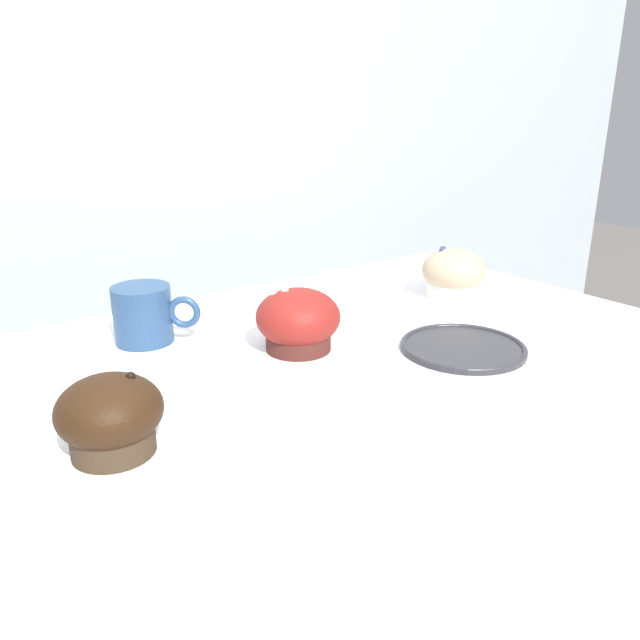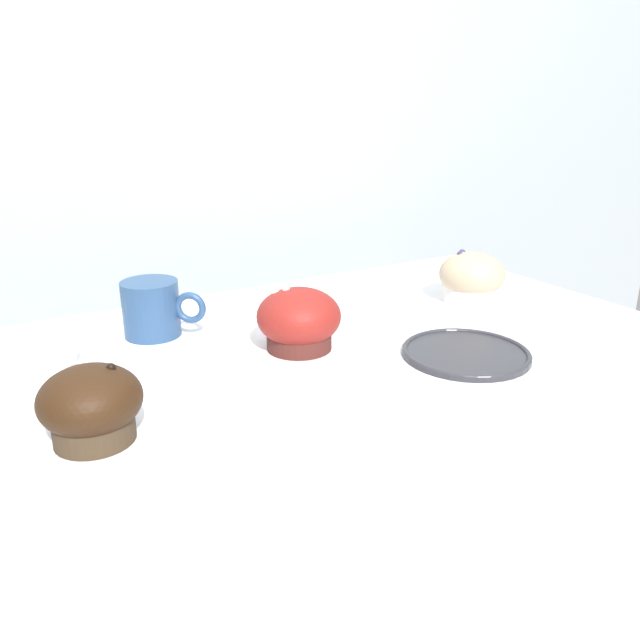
# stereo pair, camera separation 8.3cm
# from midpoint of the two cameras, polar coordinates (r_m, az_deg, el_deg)

# --- Properties ---
(wall_back) EXTENTS (3.20, 0.10, 1.80)m
(wall_back) POSITION_cam_midpoint_polar(r_m,az_deg,el_deg) (1.39, -15.89, 3.46)
(wall_back) COLOR #A8B2B7
(wall_back) RESTS_ON ground
(display_counter) EXTENTS (1.00, 0.64, 0.94)m
(display_counter) POSITION_cam_midpoint_polar(r_m,az_deg,el_deg) (1.13, -1.15, -25.17)
(display_counter) COLOR white
(display_counter) RESTS_ON ground
(muffin_front_center) EXTENTS (0.10, 0.10, 0.08)m
(muffin_front_center) POSITION_cam_midpoint_polar(r_m,az_deg,el_deg) (0.64, -22.22, -8.26)
(muffin_front_center) COLOR #3E2F1F
(muffin_front_center) RESTS_ON display_counter
(muffin_back_left) EXTENTS (0.11, 0.11, 0.08)m
(muffin_back_left) POSITION_cam_midpoint_polar(r_m,az_deg,el_deg) (1.08, 9.98, 4.09)
(muffin_back_left) COLOR silver
(muffin_back_left) RESTS_ON display_counter
(muffin_back_right) EXTENTS (0.11, 0.11, 0.09)m
(muffin_back_right) POSITION_cam_midpoint_polar(r_m,az_deg,el_deg) (0.84, -4.85, -0.17)
(muffin_back_right) COLOR #4B211B
(muffin_back_right) RESTS_ON display_counter
(coffee_cup) EXTENTS (0.11, 0.09, 0.08)m
(coffee_cup) POSITION_cam_midpoint_polar(r_m,az_deg,el_deg) (0.91, -18.34, 0.56)
(coffee_cup) COLOR navy
(coffee_cup) RESTS_ON display_counter
(serving_plate) EXTENTS (0.17, 0.17, 0.01)m
(serving_plate) POSITION_cam_midpoint_polar(r_m,az_deg,el_deg) (0.86, 10.28, -2.51)
(serving_plate) COLOR #2D2D33
(serving_plate) RESTS_ON display_counter
(price_card) EXTENTS (0.05, 0.04, 0.06)m
(price_card) POSITION_cam_midpoint_polar(r_m,az_deg,el_deg) (0.83, -26.30, -3.08)
(price_card) COLOR white
(price_card) RESTS_ON display_counter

